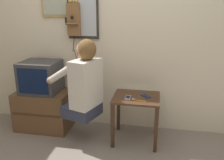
{
  "coord_description": "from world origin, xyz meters",
  "views": [
    {
      "loc": [
        0.53,
        -1.89,
        1.57
      ],
      "look_at": [
        0.04,
        0.66,
        0.77
      ],
      "focal_mm": 38.0,
      "sensor_mm": 36.0,
      "label": 1
    }
  ],
  "objects_px": {
    "person": "(84,82)",
    "wall_phone_antique": "(74,19)",
    "cell_phone_spare": "(146,96)",
    "framed_picture": "(57,1)",
    "cell_phone_held": "(128,97)",
    "toothbrush": "(138,100)",
    "television": "(41,77)",
    "wall_mirror": "(83,10)"
  },
  "relations": [
    {
      "from": "person",
      "to": "wall_phone_antique",
      "type": "bearing_deg",
      "value": 47.58
    },
    {
      "from": "cell_phone_spare",
      "to": "framed_picture",
      "type": "bearing_deg",
      "value": 125.15
    },
    {
      "from": "cell_phone_held",
      "to": "cell_phone_spare",
      "type": "relative_size",
      "value": 0.93
    },
    {
      "from": "wall_phone_antique",
      "to": "framed_picture",
      "type": "relative_size",
      "value": 1.96
    },
    {
      "from": "wall_phone_antique",
      "to": "cell_phone_held",
      "type": "distance_m",
      "value": 1.19
    },
    {
      "from": "cell_phone_held",
      "to": "toothbrush",
      "type": "relative_size",
      "value": 0.78
    },
    {
      "from": "person",
      "to": "wall_phone_antique",
      "type": "distance_m",
      "value": 0.84
    },
    {
      "from": "person",
      "to": "wall_phone_antique",
      "type": "relative_size",
      "value": 1.13
    },
    {
      "from": "framed_picture",
      "to": "toothbrush",
      "type": "height_order",
      "value": "framed_picture"
    },
    {
      "from": "person",
      "to": "cell_phone_spare",
      "type": "bearing_deg",
      "value": -58.93
    },
    {
      "from": "wall_phone_antique",
      "to": "framed_picture",
      "type": "xyz_separation_m",
      "value": [
        -0.23,
        0.04,
        0.22
      ]
    },
    {
      "from": "television",
      "to": "cell_phone_held",
      "type": "xyz_separation_m",
      "value": [
        1.15,
        -0.16,
        -0.14
      ]
    },
    {
      "from": "television",
      "to": "toothbrush",
      "type": "bearing_deg",
      "value": -10.1
    },
    {
      "from": "framed_picture",
      "to": "wall_mirror",
      "type": "bearing_deg",
      "value": -0.53
    },
    {
      "from": "television",
      "to": "toothbrush",
      "type": "distance_m",
      "value": 1.3
    },
    {
      "from": "cell_phone_spare",
      "to": "toothbrush",
      "type": "height_order",
      "value": "toothbrush"
    },
    {
      "from": "wall_phone_antique",
      "to": "cell_phone_held",
      "type": "xyz_separation_m",
      "value": [
        0.74,
        -0.36,
        -0.85
      ]
    },
    {
      "from": "person",
      "to": "cell_phone_spare",
      "type": "relative_size",
      "value": 6.84
    },
    {
      "from": "wall_mirror",
      "to": "cell_phone_spare",
      "type": "height_order",
      "value": "wall_mirror"
    },
    {
      "from": "person",
      "to": "wall_mirror",
      "type": "distance_m",
      "value": 0.93
    },
    {
      "from": "framed_picture",
      "to": "cell_phone_spare",
      "type": "bearing_deg",
      "value": -15.44
    },
    {
      "from": "television",
      "to": "cell_phone_spare",
      "type": "relative_size",
      "value": 3.51
    },
    {
      "from": "framed_picture",
      "to": "cell_phone_spare",
      "type": "height_order",
      "value": "framed_picture"
    },
    {
      "from": "person",
      "to": "toothbrush",
      "type": "xyz_separation_m",
      "value": [
        0.62,
        0.0,
        -0.18
      ]
    },
    {
      "from": "framed_picture",
      "to": "cell_phone_spare",
      "type": "relative_size",
      "value": 3.1
    },
    {
      "from": "person",
      "to": "wall_mirror",
      "type": "relative_size",
      "value": 1.29
    },
    {
      "from": "television",
      "to": "toothbrush",
      "type": "xyz_separation_m",
      "value": [
        1.27,
        -0.23,
        -0.14
      ]
    },
    {
      "from": "wall_mirror",
      "to": "toothbrush",
      "type": "distance_m",
      "value": 1.31
    },
    {
      "from": "person",
      "to": "wall_mirror",
      "type": "xyz_separation_m",
      "value": [
        -0.14,
        0.48,
        0.78
      ]
    },
    {
      "from": "person",
      "to": "television",
      "type": "bearing_deg",
      "value": 89.29
    },
    {
      "from": "framed_picture",
      "to": "wall_mirror",
      "type": "distance_m",
      "value": 0.36
    },
    {
      "from": "person",
      "to": "television",
      "type": "distance_m",
      "value": 0.69
    },
    {
      "from": "television",
      "to": "wall_phone_antique",
      "type": "height_order",
      "value": "wall_phone_antique"
    },
    {
      "from": "wall_phone_antique",
      "to": "wall_mirror",
      "type": "xyz_separation_m",
      "value": [
        0.11,
        0.04,
        0.11
      ]
    },
    {
      "from": "wall_phone_antique",
      "to": "framed_picture",
      "type": "bearing_deg",
      "value": 169.39
    },
    {
      "from": "cell_phone_spare",
      "to": "person",
      "type": "bearing_deg",
      "value": 153.06
    },
    {
      "from": "framed_picture",
      "to": "toothbrush",
      "type": "relative_size",
      "value": 2.59
    },
    {
      "from": "wall_phone_antique",
      "to": "toothbrush",
      "type": "height_order",
      "value": "wall_phone_antique"
    },
    {
      "from": "wall_mirror",
      "to": "cell_phone_held",
      "type": "distance_m",
      "value": 1.22
    },
    {
      "from": "wall_mirror",
      "to": "person",
      "type": "bearing_deg",
      "value": -74.14
    },
    {
      "from": "person",
      "to": "wall_mirror",
      "type": "bearing_deg",
      "value": 34.47
    },
    {
      "from": "wall_phone_antique",
      "to": "toothbrush",
      "type": "distance_m",
      "value": 1.29
    }
  ]
}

